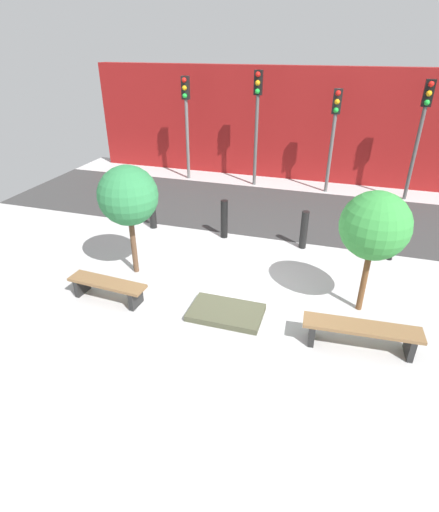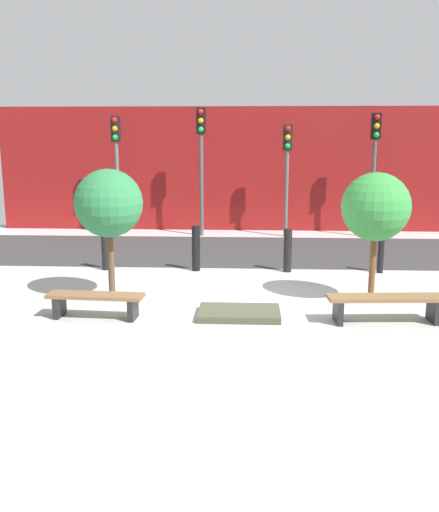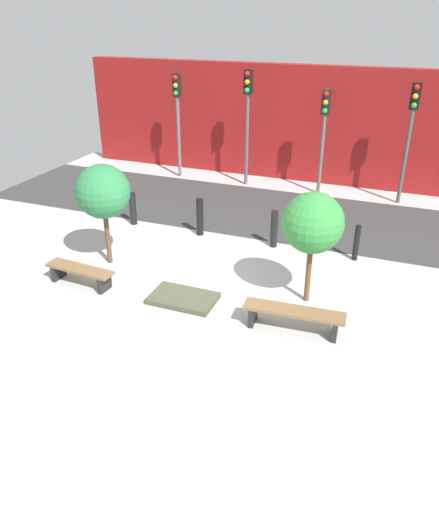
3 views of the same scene
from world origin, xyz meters
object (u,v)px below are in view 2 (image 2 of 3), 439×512
planter_bed (239,313)px  bollard_right (381,253)px  tree_behind_left_bench (109,204)px  bollard_center (288,250)px  traffic_light_east (375,152)px  bollard_left (196,248)px  traffic_light_mid_west (201,149)px  bench_left (96,301)px  bollard_far_left (106,250)px  traffic_light_west (116,154)px  traffic_light_mid_east (287,160)px  tree_behind_right_bench (376,207)px  bench_right (386,303)px

planter_bed → bollard_right: bollard_right is taller
tree_behind_left_bench → bollard_center: tree_behind_left_bench is taller
bollard_right → traffic_light_east: traffic_light_east is taller
bollard_left → bollard_center: 2.14m
tree_behind_left_bench → traffic_light_mid_west: (1.18, 7.12, 0.85)m
planter_bed → tree_behind_left_bench: size_ratio=0.57×
bench_left → planter_bed: 2.52m
tree_behind_left_bench → bollard_center: 4.50m
bollard_left → traffic_light_mid_west: bearing=93.0°
bollard_far_left → bollard_center: bearing=0.0°
bollard_right → traffic_light_west: (-7.16, 4.72, 2.08)m
traffic_light_mid_west → bollard_far_left: bearing=-111.8°
bollard_far_left → traffic_light_west: 5.21m
traffic_light_mid_west → traffic_light_east: size_ratio=1.04×
bollard_far_left → traffic_light_mid_east: (4.52, 4.72, 1.90)m
bollard_center → traffic_light_mid_west: traffic_light_mid_west is taller
tree_behind_right_bench → bollard_center: size_ratio=2.45×
traffic_light_east → tree_behind_left_bench: bearing=-132.2°
bollard_center → bollard_right: bollard_center is taller
bench_left → tree_behind_left_bench: size_ratio=0.68×
bollard_right → bollard_far_left: bearing=180.0°
bollard_right → traffic_light_west: bearing=146.6°
bench_left → traffic_light_mid_east: 9.39m
planter_bed → tree_behind_right_bench: (2.50, 1.01, 1.76)m
bollard_left → bollard_center: bollard_left is taller
traffic_light_mid_west → traffic_light_east: (5.27, -0.00, -0.10)m
bench_right → traffic_light_mid_west: (-3.81, 8.33, 2.36)m
tree_behind_right_bench → traffic_light_east: 7.31m
bench_left → planter_bed: bench_left is taller
tree_behind_right_bench → tree_behind_left_bench: bearing=-180.0°
traffic_light_west → traffic_light_mid_east: 5.27m
bollard_left → bollard_far_left: bearing=180.0°
bollard_far_left → bollard_center: size_ratio=0.96×
tree_behind_left_bench → planter_bed: bearing=-22.0°
bench_left → tree_behind_right_bench: tree_behind_right_bench is taller
bollard_left → bollard_center: (2.14, 0.00, -0.03)m
tree_behind_right_bench → traffic_light_mid_west: size_ratio=0.63×
bench_right → bollard_far_left: size_ratio=2.09×
bollard_far_left → bollard_left: (2.14, 0.00, 0.05)m
bollard_left → traffic_light_mid_east: 5.61m
bollard_left → bollard_center: bearing=0.0°
tree_behind_left_bench → bollard_far_left: tree_behind_left_bench is taller
bench_left → bollard_far_left: (-0.71, 3.60, 0.17)m
bench_right → traffic_light_mid_east: (-1.18, 8.33, 2.04)m
bollard_far_left → traffic_light_east: bearing=33.4°
bollard_far_left → traffic_light_east: traffic_light_east is taller
planter_bed → tree_behind_right_bench: size_ratio=0.58×
traffic_light_mid_west → traffic_light_mid_east: 2.65m
planter_bed → bollard_right: bearing=46.7°
tree_behind_right_bench → bollard_center: tree_behind_right_bench is taller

